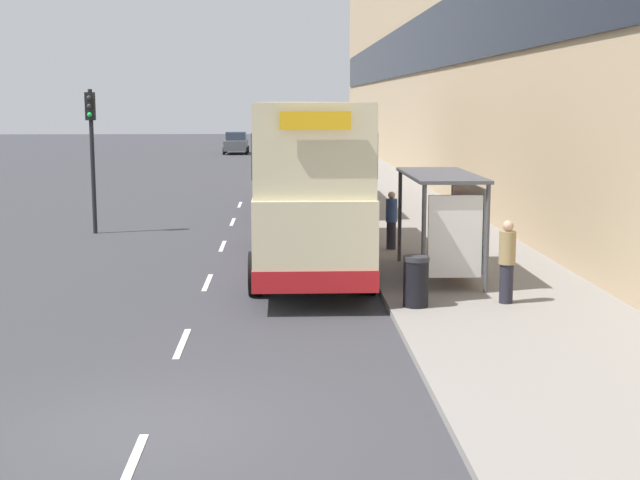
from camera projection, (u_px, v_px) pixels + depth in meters
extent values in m
plane|color=#38383D|center=(147.00, 429.00, 11.85)|extent=(220.00, 220.00, 0.00)
cube|color=gray|center=(366.00, 178.00, 50.11)|extent=(5.00, 93.00, 0.14)
cube|color=tan|center=(439.00, 32.00, 49.04)|extent=(3.00, 93.00, 16.21)
cube|color=black|center=(411.00, 47.00, 49.10)|extent=(0.12, 89.28, 2.92)
cube|color=silver|center=(131.00, 466.00, 10.64)|extent=(0.12, 2.00, 0.01)
cube|color=silver|center=(182.00, 343.00, 16.04)|extent=(0.12, 2.00, 0.01)
cube|color=silver|center=(208.00, 283.00, 21.44)|extent=(0.12, 2.00, 0.01)
cube|color=silver|center=(223.00, 246.00, 26.83)|extent=(0.12, 2.00, 0.01)
cube|color=silver|center=(233.00, 222.00, 32.23)|extent=(0.12, 2.00, 0.01)
cube|color=silver|center=(240.00, 205.00, 37.62)|extent=(0.12, 2.00, 0.01)
cube|color=#4C4C51|center=(441.00, 175.00, 21.26)|extent=(1.60, 4.20, 0.08)
cylinder|color=#4C4C51|center=(424.00, 239.00, 19.45)|extent=(0.10, 0.10, 2.40)
cylinder|color=#4C4C51|center=(400.00, 216.00, 23.40)|extent=(0.10, 0.10, 2.40)
cylinder|color=#4C4C51|center=(487.00, 239.00, 19.50)|extent=(0.10, 0.10, 2.40)
cylinder|color=#4C4C51|center=(453.00, 216.00, 23.45)|extent=(0.10, 0.10, 2.40)
cube|color=#99A8B2|center=(467.00, 221.00, 21.46)|extent=(0.04, 3.68, 1.92)
cube|color=white|center=(455.00, 236.00, 19.53)|extent=(1.19, 0.10, 1.82)
cube|color=maroon|center=(449.00, 257.00, 21.58)|extent=(0.36, 2.80, 0.08)
cube|color=beige|center=(308.00, 213.00, 23.32)|extent=(2.55, 11.23, 1.85)
cube|color=beige|center=(308.00, 140.00, 23.02)|extent=(2.50, 10.89, 1.95)
cube|color=#B2191E|center=(308.00, 240.00, 23.42)|extent=(2.58, 11.29, 0.45)
cube|color=#2D3847|center=(308.00, 199.00, 23.26)|extent=(2.58, 10.56, 0.81)
cube|color=#2D3847|center=(308.00, 144.00, 23.04)|extent=(2.55, 10.56, 0.94)
cube|color=yellow|center=(315.00, 121.00, 17.40)|extent=(1.40, 0.08, 0.36)
cylinder|color=black|center=(263.00, 228.00, 27.18)|extent=(0.30, 1.00, 1.00)
cylinder|color=black|center=(346.00, 227.00, 27.28)|extent=(0.30, 1.00, 1.00)
cylinder|color=black|center=(255.00, 274.00, 19.97)|extent=(0.30, 1.00, 1.00)
cylinder|color=black|center=(368.00, 273.00, 20.07)|extent=(0.30, 1.00, 1.00)
cube|color=beige|center=(301.00, 174.00, 35.92)|extent=(2.55, 10.69, 1.85)
cube|color=beige|center=(301.00, 127.00, 35.63)|extent=(2.50, 10.37, 1.95)
cube|color=#B2191E|center=(301.00, 191.00, 36.03)|extent=(2.58, 10.75, 0.45)
cube|color=#2D3847|center=(301.00, 165.00, 35.86)|extent=(2.58, 10.05, 0.81)
cube|color=#2D3847|center=(301.00, 129.00, 35.64)|extent=(2.55, 10.05, 0.94)
cube|color=yellow|center=(304.00, 113.00, 30.27)|extent=(1.40, 0.08, 0.36)
cylinder|color=black|center=(271.00, 188.00, 39.60)|extent=(0.30, 1.00, 1.00)
cylinder|color=black|center=(328.00, 188.00, 39.70)|extent=(0.30, 1.00, 1.00)
cylinder|color=black|center=(268.00, 207.00, 32.74)|extent=(0.30, 1.00, 1.00)
cylinder|color=black|center=(337.00, 206.00, 32.84)|extent=(0.30, 1.00, 1.00)
cube|color=#4C5156|center=(236.00, 145.00, 74.50)|extent=(1.85, 4.27, 0.83)
cube|color=#2D3847|center=(236.00, 136.00, 74.59)|extent=(1.63, 2.05, 0.68)
cylinder|color=black|center=(247.00, 151.00, 73.29)|extent=(0.20, 0.60, 0.60)
cylinder|color=black|center=(224.00, 151.00, 73.22)|extent=(0.20, 0.60, 0.60)
cylinder|color=black|center=(248.00, 149.00, 75.91)|extent=(0.20, 0.60, 0.60)
cylinder|color=black|center=(226.00, 149.00, 75.83)|extent=(0.20, 0.60, 0.60)
cube|color=silver|center=(295.00, 154.00, 61.21)|extent=(1.84, 4.26, 0.85)
cube|color=#2D3847|center=(295.00, 143.00, 60.88)|extent=(1.62, 2.05, 0.70)
cylinder|color=black|center=(282.00, 159.00, 62.54)|extent=(0.20, 0.60, 0.60)
cylinder|color=black|center=(308.00, 159.00, 62.62)|extent=(0.20, 0.60, 0.60)
cylinder|color=black|center=(282.00, 162.00, 59.93)|extent=(0.20, 0.60, 0.60)
cylinder|color=black|center=(309.00, 162.00, 60.01)|extent=(0.20, 0.60, 0.60)
cylinder|color=#23232D|center=(391.00, 235.00, 25.43)|extent=(0.27, 0.27, 0.79)
cylinder|color=navy|center=(392.00, 210.00, 25.32)|extent=(0.33, 0.33, 0.66)
sphere|color=tan|center=(392.00, 195.00, 25.26)|extent=(0.21, 0.21, 0.21)
cylinder|color=#23232D|center=(506.00, 283.00, 18.60)|extent=(0.28, 0.28, 0.83)
cylinder|color=#997F51|center=(507.00, 248.00, 18.49)|extent=(0.35, 0.35, 0.69)
sphere|color=tan|center=(508.00, 226.00, 18.42)|extent=(0.22, 0.22, 0.22)
cylinder|color=black|center=(416.00, 284.00, 18.28)|extent=(0.52, 0.52, 0.95)
cylinder|color=#2D2D33|center=(416.00, 259.00, 18.20)|extent=(0.55, 0.55, 0.10)
cylinder|color=black|center=(93.00, 162.00, 29.15)|extent=(0.14, 0.14, 4.72)
cube|color=black|center=(90.00, 106.00, 28.82)|extent=(0.30, 0.24, 0.90)
sphere|color=#2D2D2D|center=(89.00, 98.00, 28.66)|extent=(0.16, 0.16, 0.16)
sphere|color=#2D2D2D|center=(89.00, 106.00, 28.70)|extent=(0.16, 0.16, 0.16)
sphere|color=#19D84C|center=(90.00, 115.00, 28.75)|extent=(0.16, 0.16, 0.16)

